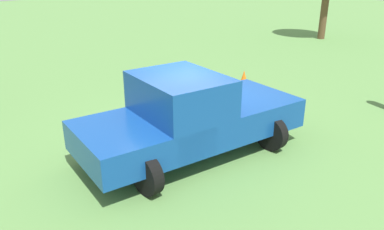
{
  "coord_description": "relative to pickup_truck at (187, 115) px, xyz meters",
  "views": [
    {
      "loc": [
        -6.34,
        5.49,
        3.86
      ],
      "look_at": [
        -0.84,
        0.56,
        0.9
      ],
      "focal_mm": 35.45,
      "sensor_mm": 36.0,
      "label": 1
    }
  ],
  "objects": [
    {
      "name": "ground_plane",
      "position": [
        0.82,
        -0.68,
        -0.93
      ],
      "size": [
        80.0,
        80.0,
        0.0
      ],
      "primitive_type": "plane",
      "color": "#5B8C47"
    },
    {
      "name": "traffic_cone",
      "position": [
        2.43,
        -4.66,
        -0.66
      ],
      "size": [
        0.32,
        0.32,
        0.55
      ],
      "primitive_type": "cone",
      "color": "orange",
      "rests_on": "ground_plane"
    },
    {
      "name": "pickup_truck",
      "position": [
        0.0,
        0.0,
        0.0
      ],
      "size": [
        2.8,
        5.05,
        1.8
      ],
      "rotation": [
        0.0,
        0.0,
        4.59
      ],
      "color": "black",
      "rests_on": "ground_plane"
    }
  ]
}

